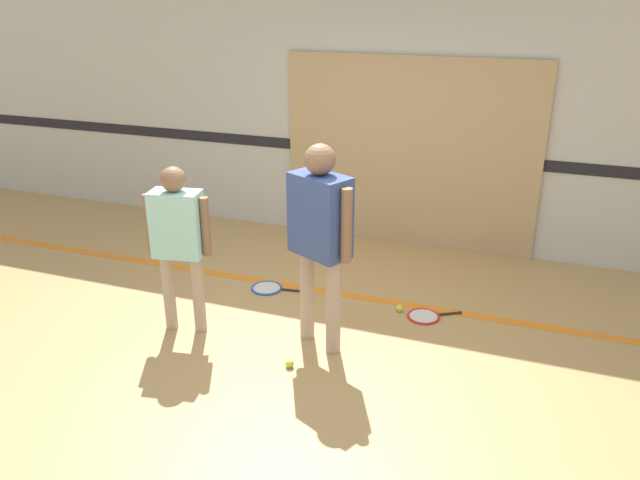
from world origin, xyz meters
name	(u,v)px	position (x,y,z in m)	size (l,w,h in m)	color
ground_plane	(303,345)	(0.00, 0.00, 0.00)	(16.00, 16.00, 0.00)	tan
wall_back	(387,99)	(0.00, 2.50, 1.60)	(16.00, 0.07, 3.20)	beige
wall_panel	(409,154)	(0.28, 2.44, 1.03)	(2.76, 0.05, 2.06)	tan
floor_stripe	(341,294)	(0.00, 0.97, 0.00)	(14.40, 0.10, 0.01)	orange
person_instructor	(320,226)	(0.12, 0.07, 1.03)	(0.58, 0.43, 1.66)	tan
person_student_left	(178,233)	(-1.03, -0.10, 0.88)	(0.53, 0.29, 1.42)	tan
racket_spare_on_floor	(425,316)	(0.84, 0.80, 0.01)	(0.51, 0.39, 0.03)	red
racket_second_spare	(268,288)	(-0.69, 0.83, 0.01)	(0.53, 0.34, 0.03)	blue
tennis_ball_near_instructor	(290,363)	(0.02, -0.33, 0.03)	(0.07, 0.07, 0.07)	#CCE038
tennis_ball_by_spare_racket	(400,308)	(0.61, 0.82, 0.03)	(0.07, 0.07, 0.07)	#CCE038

